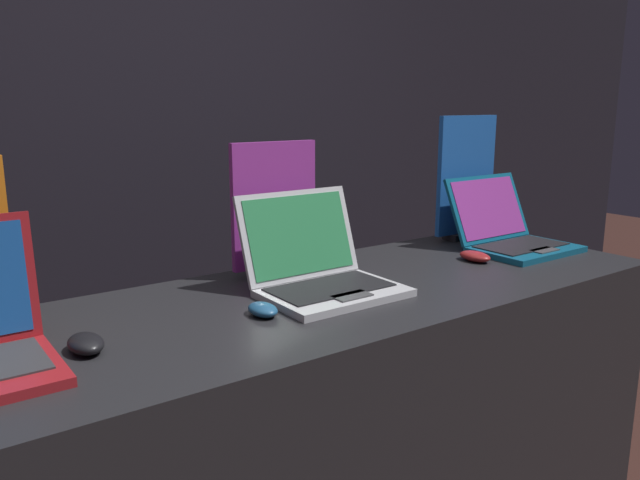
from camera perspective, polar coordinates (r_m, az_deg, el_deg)
name	(u,v)px	position (r m, az deg, el deg)	size (l,w,h in m)	color
wall_back	(127,113)	(2.96, -17.20, 11.00)	(8.00, 0.05, 2.80)	black
display_counter	(321,448)	(1.90, 0.08, -18.47)	(2.17, 0.71, 0.94)	black
mouse_front	(86,343)	(1.40, -20.63, -8.85)	(0.07, 0.11, 0.04)	black
laptop_middle	(320,269)	(1.72, -0.04, -2.69)	(0.37, 0.34, 0.26)	#B7B7BC
mouse_middle	(263,310)	(1.54, -5.26, -6.35)	(0.06, 0.09, 0.03)	navy
promo_stand_middle	(275,212)	(1.88, -4.18, 2.58)	(0.28, 0.07, 0.40)	black
laptop_back	(510,233)	(2.32, 17.01, 0.65)	(0.36, 0.35, 0.25)	#0F5170
mouse_back	(475,256)	(2.11, 13.98, -1.45)	(0.07, 0.12, 0.03)	maroon
promo_stand_back	(466,181)	(2.43, 13.19, 5.30)	(0.29, 0.07, 0.46)	black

